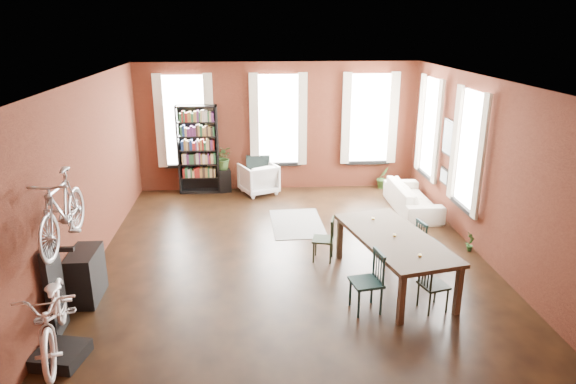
{
  "coord_description": "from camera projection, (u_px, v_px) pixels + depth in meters",
  "views": [
    {
      "loc": [
        -0.69,
        -8.2,
        4.11
      ],
      "look_at": [
        -0.04,
        0.6,
        1.18
      ],
      "focal_mm": 32.0,
      "sensor_mm": 36.0,
      "label": 1
    }
  ],
  "objects": [
    {
      "name": "room",
      "position": [
        304.0,
        140.0,
        9.04
      ],
      "size": [
        9.0,
        9.04,
        3.22
      ],
      "color": "black",
      "rests_on": "ground"
    },
    {
      "name": "dining_table",
      "position": [
        393.0,
        260.0,
        8.37
      ],
      "size": [
        1.62,
        2.62,
        0.83
      ],
      "primitive_type": "cube",
      "rotation": [
        0.0,
        0.0,
        0.22
      ],
      "color": "#4F402F",
      "rests_on": "ground"
    },
    {
      "name": "dining_chair_a",
      "position": [
        366.0,
        282.0,
        7.56
      ],
      "size": [
        0.5,
        0.5,
        0.93
      ],
      "primitive_type": "cube",
      "rotation": [
        0.0,
        0.0,
        -1.4
      ],
      "color": "#1A3A3A",
      "rests_on": "ground"
    },
    {
      "name": "dining_chair_b",
      "position": [
        323.0,
        239.0,
        9.2
      ],
      "size": [
        0.45,
        0.45,
        0.81
      ],
      "primitive_type": "cube",
      "rotation": [
        0.0,
        0.0,
        -1.83
      ],
      "color": "black",
      "rests_on": "ground"
    },
    {
      "name": "dining_chair_c",
      "position": [
        434.0,
        285.0,
        7.6
      ],
      "size": [
        0.46,
        0.46,
        0.81
      ],
      "primitive_type": "cube",
      "rotation": [
        0.0,
        0.0,
        1.83
      ],
      "color": "black",
      "rests_on": "ground"
    },
    {
      "name": "dining_chair_d",
      "position": [
        429.0,
        244.0,
        8.94
      ],
      "size": [
        0.47,
        0.47,
        0.86
      ],
      "primitive_type": "cube",
      "rotation": [
        0.0,
        0.0,
        1.78
      ],
      "color": "#1B3C3D",
      "rests_on": "ground"
    },
    {
      "name": "bookshelf",
      "position": [
        198.0,
        150.0,
        12.69
      ],
      "size": [
        1.0,
        0.32,
        2.2
      ],
      "primitive_type": "cube",
      "color": "black",
      "rests_on": "ground"
    },
    {
      "name": "white_armchair",
      "position": [
        258.0,
        177.0,
        12.82
      ],
      "size": [
        1.06,
        1.03,
        0.84
      ],
      "primitive_type": "imported",
      "rotation": [
        0.0,
        0.0,
        3.56
      ],
      "color": "silver",
      "rests_on": "ground"
    },
    {
      "name": "cream_sofa",
      "position": [
        413.0,
        193.0,
        11.65
      ],
      "size": [
        0.61,
        2.08,
        0.81
      ],
      "primitive_type": "imported",
      "rotation": [
        0.0,
        0.0,
        1.57
      ],
      "color": "beige",
      "rests_on": "ground"
    },
    {
      "name": "striped_rug",
      "position": [
        297.0,
        223.0,
        10.99
      ],
      "size": [
        1.13,
        1.75,
        0.01
      ],
      "primitive_type": "cube",
      "rotation": [
        0.0,
        0.0,
        0.03
      ],
      "color": "black",
      "rests_on": "ground"
    },
    {
      "name": "bike_trainer",
      "position": [
        60.0,
        355.0,
        6.52
      ],
      "size": [
        0.69,
        0.69,
        0.17
      ],
      "primitive_type": "cube",
      "rotation": [
        0.0,
        0.0,
        -0.21
      ],
      "color": "black",
      "rests_on": "ground"
    },
    {
      "name": "bike_wall_rack",
      "position": [
        55.0,
        290.0,
        6.96
      ],
      "size": [
        0.16,
        0.6,
        1.3
      ],
      "primitive_type": "cube",
      "color": "black",
      "rests_on": "ground"
    },
    {
      "name": "console_table",
      "position": [
        86.0,
        275.0,
        7.9
      ],
      "size": [
        0.4,
        0.8,
        0.8
      ],
      "primitive_type": "cube",
      "color": "black",
      "rests_on": "ground"
    },
    {
      "name": "plant_stand",
      "position": [
        225.0,
        180.0,
        12.99
      ],
      "size": [
        0.35,
        0.35,
        0.58
      ],
      "primitive_type": "cube",
      "rotation": [
        0.0,
        0.0,
        0.23
      ],
      "color": "black",
      "rests_on": "ground"
    },
    {
      "name": "plant_by_sofa",
      "position": [
        382.0,
        183.0,
        13.3
      ],
      "size": [
        0.51,
        0.65,
        0.25
      ],
      "primitive_type": "imported",
      "rotation": [
        0.0,
        0.0,
        0.41
      ],
      "color": "#356227",
      "rests_on": "ground"
    },
    {
      "name": "plant_small",
      "position": [
        469.0,
        248.0,
        9.66
      ],
      "size": [
        0.42,
        0.39,
        0.14
      ],
      "primitive_type": "imported",
      "rotation": [
        0.0,
        0.0,
        0.89
      ],
      "color": "#2C5E25",
      "rests_on": "ground"
    },
    {
      "name": "bicycle_floor",
      "position": [
        49.0,
        281.0,
        6.22
      ],
      "size": [
        0.87,
        1.12,
        1.9
      ],
      "primitive_type": "imported",
      "rotation": [
        0.0,
        0.0,
        0.23
      ],
      "color": "silver",
      "rests_on": "bike_trainer"
    },
    {
      "name": "bicycle_hung",
      "position": [
        58.0,
        186.0,
        6.51
      ],
      "size": [
        0.47,
        1.0,
        1.66
      ],
      "primitive_type": "imported",
      "color": "#A5A8AD",
      "rests_on": "bike_wall_rack"
    },
    {
      "name": "plant_on_stand",
      "position": [
        223.0,
        160.0,
        12.85
      ],
      "size": [
        0.67,
        0.71,
        0.48
      ],
      "primitive_type": "imported",
      "rotation": [
        0.0,
        0.0,
        -0.2
      ],
      "color": "#2E4F1F",
      "rests_on": "plant_stand"
    }
  ]
}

